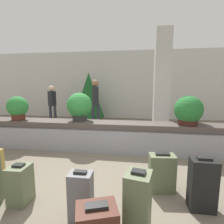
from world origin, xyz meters
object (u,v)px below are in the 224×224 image
Objects in this scene: suitcase_4 at (81,195)px; traveler_1 at (52,102)px; potted_plant_0 at (79,106)px; suitcase_8 at (162,173)px; suitcase_6 at (138,206)px; traveler_0 at (95,99)px; decorated_tree at (89,95)px; potted_plant_2 at (188,111)px; suitcase_5 at (20,184)px; suitcase_2 at (202,184)px; pillar at (162,85)px; potted_plant_1 at (18,108)px.

traveler_1 reaches higher than suitcase_4.
suitcase_4 is at bearing -71.29° from potted_plant_0.
suitcase_6 is at bearing -117.30° from suitcase_8.
traveler_0 is at bearing -97.31° from traveler_1.
decorated_tree is at bearing 179.84° from traveler_0.
potted_plant_2 is at bearing -46.84° from decorated_tree.
suitcase_5 is 5.18m from traveler_1.
suitcase_2 is 0.44× the size of traveler_1.
suitcase_8 is at bearing 2.44° from traveler_0.
pillar is at bearing 107.52° from potted_plant_2.
traveler_0 is at bearing 161.02° from pillar.
potted_plant_0 is at bearing -22.59° from traveler_0.
pillar is at bearing 78.28° from suitcase_8.
traveler_1 is (-3.84, 4.20, 0.64)m from suitcase_8.
decorated_tree reaches higher than suitcase_2.
suitcase_2 is 0.39× the size of traveler_0.
suitcase_2 is 3.14m from potted_plant_0.
traveler_0 is (1.53, 2.16, 0.08)m from potted_plant_1.
traveler_1 reaches higher than suitcase_2.
traveler_1 is at bearing 136.48° from suitcase_6.
suitcase_4 is 5.70m from traveler_1.
potted_plant_0 is 0.45× the size of traveler_1.
suitcase_5 is 1.98m from suitcase_8.
potted_plant_0 is at bearing 131.71° from suitcase_6.
potted_plant_2 is 5.30m from traveler_1.
potted_plant_2 is at bearing 37.64° from suitcase_5.
suitcase_5 is 0.83× the size of potted_plant_2.
potted_plant_2 reaches higher than suitcase_4.
suitcase_6 is 3.97m from potted_plant_1.
potted_plant_2 is (4.19, 0.03, -0.00)m from potted_plant_1.
suitcase_5 is 0.77× the size of potted_plant_0.
potted_plant_2 is at bearing 59.04° from suitcase_8.
suitcase_5 is (-2.35, -0.22, -0.07)m from suitcase_2.
suitcase_6 is at bearing -38.26° from potted_plant_1.
traveler_1 is (-1.94, 0.49, -0.15)m from traveler_0.
potted_plant_0 is (-0.81, 2.40, 0.76)m from suitcase_4.
suitcase_6 is at bearing -138.55° from traveler_1.
potted_plant_2 is at bearing 51.23° from suitcase_4.
potted_plant_0 is 0.33× the size of decorated_tree.
suitcase_2 is at bearing 13.02° from suitcase_4.
potted_plant_0 is (-1.83, 1.70, 0.76)m from suitcase_8.
decorated_tree is (1.30, 0.90, 0.24)m from traveler_1.
pillar reaches higher than potted_plant_0.
suitcase_6 is (-0.68, -3.82, -1.24)m from pillar.
suitcase_6 is at bearing -15.91° from suitcase_4.
pillar is 5.21× the size of potted_plant_1.
pillar is 4.05m from potted_plant_1.
suitcase_8 reaches higher than suitcase_5.
potted_plant_0 reaches higher than suitcase_4.
suitcase_4 is at bearing 177.02° from suitcase_6.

